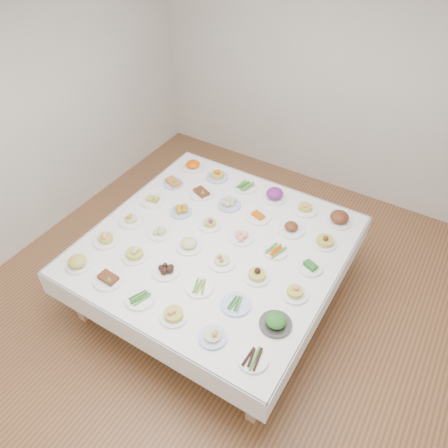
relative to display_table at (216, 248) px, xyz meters
The scene contains 38 objects.
room_envelope 1.16m from the display_table, ahead, with size 5.02×5.02×2.81m.
display_table is the anchor object (origin of this frame).
dish_0 1.28m from the display_table, 134.91° to the right, with size 0.22×0.22×0.12m.
dish_1 1.05m from the display_table, 121.64° to the right, with size 0.26×0.26×0.11m.
dish_2 0.93m from the display_table, 101.16° to the right, with size 0.27×0.25×0.06m.
dish_3 0.92m from the display_table, 79.33° to the right, with size 0.22×0.22×0.12m.
dish_4 1.05m from the display_table, 58.85° to the right, with size 0.22×0.22×0.11m.
dish_5 1.28m from the display_table, 45.07° to the right, with size 0.23×0.23×0.06m.
dish_6 1.05m from the display_table, 149.59° to the right, with size 0.25×0.25×0.14m.
dish_7 0.78m from the display_table, 134.46° to the right, with size 0.23×0.23×0.15m.
dish_8 0.58m from the display_table, 108.70° to the right, with size 0.25×0.25×0.11m.
dish_9 0.58m from the display_table, 71.73° to the right, with size 0.24×0.24×0.06m.
dish_10 0.76m from the display_table, 45.03° to the right, with size 0.25×0.25×0.05m.
dish_11 1.06m from the display_table, 30.60° to the right, with size 0.27×0.27×0.16m.
dish_12 0.91m from the display_table, 168.00° to the right, with size 0.24×0.24×0.11m.
dish_13 0.57m from the display_table, 160.84° to the right, with size 0.22×0.22×0.09m.
dish_14 0.28m from the display_table, 135.60° to the right, with size 0.24×0.24×0.13m.
dish_15 0.29m from the display_table, 45.25° to the right, with size 0.25×0.25×0.13m.
dish_16 0.58m from the display_table, 18.24° to the right, with size 0.23×0.23×0.12m.
dish_17 0.93m from the display_table, 11.12° to the right, with size 0.22×0.22×0.12m.
dish_18 0.92m from the display_table, 169.03° to the left, with size 0.25×0.25×0.10m.
dish_19 0.58m from the display_table, 161.13° to the left, with size 0.22×0.22×0.10m.
dish_20 0.27m from the display_table, 135.89° to the left, with size 0.22×0.22×0.11m.
dish_21 0.27m from the display_table, 45.78° to the left, with size 0.24×0.24×0.10m.
dish_22 0.58m from the display_table, 19.00° to the left, with size 0.24×0.22×0.06m.
dish_23 0.92m from the display_table, 10.79° to the left, with size 0.22×0.22×0.09m.
dish_24 1.04m from the display_table, 149.30° to the left, with size 0.22×0.22×0.10m.
dish_25 0.77m from the display_table, 134.19° to the left, with size 0.26×0.26×0.11m.
dish_26 0.58m from the display_table, 107.90° to the left, with size 0.24×0.24×0.11m.
dish_27 0.57m from the display_table, 71.96° to the left, with size 0.25×0.25×0.10m.
dish_28 0.77m from the display_table, 44.80° to the left, with size 0.26×0.26×0.13m.
dish_29 1.04m from the display_table, 30.82° to the left, with size 0.22×0.22×0.12m.
dish_30 1.27m from the display_table, 134.46° to the left, with size 0.25×0.25×0.14m.
dish_31 1.05m from the display_table, 121.47° to the left, with size 0.24×0.24×0.14m.
dish_32 0.92m from the display_table, 101.86° to the left, with size 0.26×0.26×0.06m.
dish_33 0.92m from the display_table, 79.01° to the left, with size 0.25×0.25×0.15m.
dish_34 1.04m from the display_table, 59.27° to the left, with size 0.26×0.26×0.14m.
dish_35 1.27m from the display_table, 45.21° to the left, with size 0.25×0.25×0.15m.
Camera 1 is at (1.42, -2.44, 3.69)m, focal length 35.00 mm.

